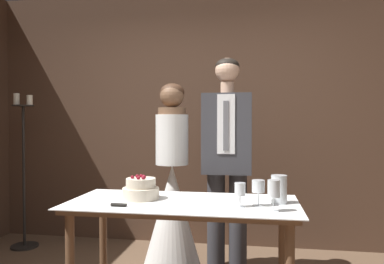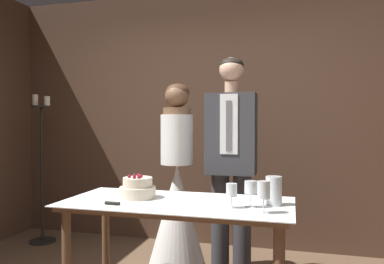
{
  "view_description": "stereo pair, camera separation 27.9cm",
  "coord_description": "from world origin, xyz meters",
  "px_view_note": "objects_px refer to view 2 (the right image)",
  "views": [
    {
      "loc": [
        0.56,
        -2.09,
        1.31
      ],
      "look_at": [
        0.11,
        0.66,
        1.24
      ],
      "focal_mm": 35.0,
      "sensor_mm": 36.0,
      "label": 1
    },
    {
      "loc": [
        0.83,
        -2.03,
        1.31
      ],
      "look_at": [
        0.11,
        0.66,
        1.24
      ],
      "focal_mm": 35.0,
      "sensor_mm": 36.0,
      "label": 2
    }
  ],
  "objects_px": {
    "hurricane_candle": "(274,191)",
    "tiered_cake": "(138,189)",
    "cake_knife": "(122,204)",
    "wine_glass_middle": "(232,191)",
    "groom": "(231,157)",
    "bride": "(177,204)",
    "candle_stand": "(42,176)",
    "cake_table": "(177,217)",
    "wine_glass_near": "(264,192)",
    "wine_glass_far": "(251,188)"
  },
  "relations": [
    {
      "from": "cake_table",
      "to": "candle_stand",
      "type": "relative_size",
      "value": 0.92
    },
    {
      "from": "cake_table",
      "to": "cake_knife",
      "type": "height_order",
      "value": "cake_knife"
    },
    {
      "from": "cake_table",
      "to": "bride",
      "type": "distance_m",
      "value": 0.79
    },
    {
      "from": "cake_table",
      "to": "tiered_cake",
      "type": "xyz_separation_m",
      "value": [
        -0.29,
        0.04,
        0.16
      ]
    },
    {
      "from": "bride",
      "to": "candle_stand",
      "type": "relative_size",
      "value": 1.02
    },
    {
      "from": "cake_table",
      "to": "bride",
      "type": "xyz_separation_m",
      "value": [
        -0.24,
        0.75,
        -0.09
      ]
    },
    {
      "from": "hurricane_candle",
      "to": "groom",
      "type": "relative_size",
      "value": 0.1
    },
    {
      "from": "wine_glass_far",
      "to": "bride",
      "type": "bearing_deg",
      "value": 131.99
    },
    {
      "from": "cake_table",
      "to": "tiered_cake",
      "type": "relative_size",
      "value": 6.07
    },
    {
      "from": "hurricane_candle",
      "to": "bride",
      "type": "relative_size",
      "value": 0.11
    },
    {
      "from": "cake_table",
      "to": "candle_stand",
      "type": "xyz_separation_m",
      "value": [
        -1.93,
        1.2,
        0.03
      ]
    },
    {
      "from": "wine_glass_middle",
      "to": "groom",
      "type": "bearing_deg",
      "value": 99.26
    },
    {
      "from": "cake_table",
      "to": "groom",
      "type": "bearing_deg",
      "value": 72.56
    },
    {
      "from": "cake_knife",
      "to": "bride",
      "type": "bearing_deg",
      "value": 89.55
    },
    {
      "from": "tiered_cake",
      "to": "hurricane_candle",
      "type": "xyz_separation_m",
      "value": [
        0.91,
        0.01,
        0.02
      ]
    },
    {
      "from": "cake_table",
      "to": "groom",
      "type": "xyz_separation_m",
      "value": [
        0.24,
        0.75,
        0.33
      ]
    },
    {
      "from": "cake_knife",
      "to": "candle_stand",
      "type": "xyz_separation_m",
      "value": [
        -1.64,
        1.41,
        -0.07
      ]
    },
    {
      "from": "cake_knife",
      "to": "wine_glass_middle",
      "type": "relative_size",
      "value": 2.58
    },
    {
      "from": "cake_table",
      "to": "candle_stand",
      "type": "distance_m",
      "value": 2.27
    },
    {
      "from": "hurricane_candle",
      "to": "groom",
      "type": "distance_m",
      "value": 0.81
    },
    {
      "from": "bride",
      "to": "groom",
      "type": "height_order",
      "value": "groom"
    },
    {
      "from": "tiered_cake",
      "to": "wine_glass_near",
      "type": "xyz_separation_m",
      "value": [
        0.86,
        -0.22,
        0.06
      ]
    },
    {
      "from": "tiered_cake",
      "to": "candle_stand",
      "type": "xyz_separation_m",
      "value": [
        -1.64,
        1.16,
        -0.13
      ]
    },
    {
      "from": "cake_table",
      "to": "bride",
      "type": "relative_size",
      "value": 0.9
    },
    {
      "from": "wine_glass_far",
      "to": "groom",
      "type": "height_order",
      "value": "groom"
    },
    {
      "from": "cake_knife",
      "to": "tiered_cake",
      "type": "bearing_deg",
      "value": 92.86
    },
    {
      "from": "hurricane_candle",
      "to": "cake_knife",
      "type": "bearing_deg",
      "value": -164.03
    },
    {
      "from": "cake_table",
      "to": "cake_knife",
      "type": "distance_m",
      "value": 0.38
    },
    {
      "from": "wine_glass_near",
      "to": "candle_stand",
      "type": "relative_size",
      "value": 0.11
    },
    {
      "from": "tiered_cake",
      "to": "wine_glass_far",
      "type": "height_order",
      "value": "tiered_cake"
    },
    {
      "from": "cake_table",
      "to": "candle_stand",
      "type": "bearing_deg",
      "value": 148.14
    },
    {
      "from": "cake_knife",
      "to": "wine_glass_middle",
      "type": "height_order",
      "value": "wine_glass_middle"
    },
    {
      "from": "wine_glass_near",
      "to": "wine_glass_middle",
      "type": "xyz_separation_m",
      "value": [
        -0.2,
        0.08,
        -0.02
      ]
    },
    {
      "from": "cake_table",
      "to": "bride",
      "type": "height_order",
      "value": "bride"
    },
    {
      "from": "wine_glass_near",
      "to": "candle_stand",
      "type": "bearing_deg",
      "value": 151.13
    },
    {
      "from": "cake_table",
      "to": "wine_glass_far",
      "type": "distance_m",
      "value": 0.53
    },
    {
      "from": "wine_glass_near",
      "to": "groom",
      "type": "relative_size",
      "value": 0.1
    },
    {
      "from": "cake_knife",
      "to": "hurricane_candle",
      "type": "height_order",
      "value": "hurricane_candle"
    },
    {
      "from": "bride",
      "to": "candle_stand",
      "type": "distance_m",
      "value": 1.76
    },
    {
      "from": "wine_glass_middle",
      "to": "cake_table",
      "type": "bearing_deg",
      "value": 165.45
    },
    {
      "from": "cake_knife",
      "to": "wine_glass_near",
      "type": "xyz_separation_m",
      "value": [
        0.86,
        0.03,
        0.12
      ]
    },
    {
      "from": "cake_knife",
      "to": "candle_stand",
      "type": "relative_size",
      "value": 0.24
    },
    {
      "from": "wine_glass_far",
      "to": "tiered_cake",
      "type": "bearing_deg",
      "value": 173.75
    },
    {
      "from": "hurricane_candle",
      "to": "tiered_cake",
      "type": "bearing_deg",
      "value": -179.18
    },
    {
      "from": "cake_knife",
      "to": "bride",
      "type": "relative_size",
      "value": 0.23
    },
    {
      "from": "hurricane_candle",
      "to": "candle_stand",
      "type": "xyz_separation_m",
      "value": [
        -2.55,
        1.15,
        -0.15
      ]
    },
    {
      "from": "wine_glass_middle",
      "to": "groom",
      "type": "height_order",
      "value": "groom"
    },
    {
      "from": "cake_table",
      "to": "hurricane_candle",
      "type": "height_order",
      "value": "hurricane_candle"
    },
    {
      "from": "bride",
      "to": "tiered_cake",
      "type": "bearing_deg",
      "value": -94.59
    },
    {
      "from": "candle_stand",
      "to": "groom",
      "type": "bearing_deg",
      "value": -11.73
    }
  ]
}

